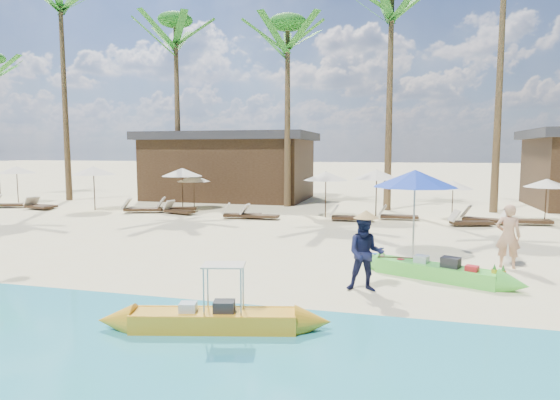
% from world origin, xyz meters
% --- Properties ---
extents(ground, '(240.00, 240.00, 0.00)m').
position_xyz_m(ground, '(0.00, 0.00, 0.00)').
color(ground, beige).
rests_on(ground, ground).
extents(wet_sand_strip, '(240.00, 4.50, 0.01)m').
position_xyz_m(wet_sand_strip, '(0.00, -5.00, 0.00)').
color(wet_sand_strip, tan).
rests_on(wet_sand_strip, ground).
extents(green_canoe, '(4.38, 2.11, 0.59)m').
position_xyz_m(green_canoe, '(3.66, 0.49, 0.20)').
color(green_canoe, '#55DF44').
rests_on(green_canoe, ground).
extents(yellow_canoe, '(4.49, 1.33, 1.18)m').
position_xyz_m(yellow_canoe, '(-0.30, -3.94, 0.19)').
color(yellow_canoe, gold).
rests_on(yellow_canoe, ground).
extents(tourist, '(0.70, 0.53, 1.72)m').
position_xyz_m(tourist, '(5.61, 2.15, 0.86)').
color(tourist, tan).
rests_on(tourist, ground).
extents(vendor_green, '(0.88, 0.71, 1.70)m').
position_xyz_m(vendor_green, '(2.07, -0.91, 0.85)').
color(vendor_green, '#161A3D').
rests_on(vendor_green, ground).
extents(blue_umbrella, '(2.40, 2.40, 2.59)m').
position_xyz_m(blue_umbrella, '(3.19, 2.57, 2.34)').
color(blue_umbrella, '#99999E').
rests_on(blue_umbrella, ground).
extents(resort_parasol_1, '(2.15, 2.15, 2.21)m').
position_xyz_m(resort_parasol_1, '(-19.59, 12.04, 1.99)').
color(resort_parasol_1, '#3D2A19').
rests_on(resort_parasol_1, ground).
extents(lounger_1_left, '(1.99, 1.11, 0.65)m').
position_xyz_m(lounger_1_left, '(-18.10, 9.80, 0.22)').
color(lounger_1_left, '#3D2A19').
rests_on(lounger_1_left, ground).
extents(lounger_1_right, '(1.68, 0.72, 0.55)m').
position_xyz_m(lounger_1_right, '(-16.14, 10.08, 0.18)').
color(lounger_1_right, '#3D2A19').
rests_on(lounger_1_right, ground).
extents(resort_parasol_2, '(2.25, 2.25, 2.32)m').
position_xyz_m(resort_parasol_2, '(-12.84, 10.09, 2.09)').
color(resort_parasol_2, '#3D2A19').
rests_on(resort_parasol_2, ground).
extents(lounger_2_left, '(1.83, 0.92, 0.60)m').
position_xyz_m(lounger_2_left, '(-15.97, 9.50, 0.20)').
color(lounger_2_left, '#3D2A19').
rests_on(lounger_2_left, ground).
extents(resort_parasol_3, '(2.15, 2.15, 2.22)m').
position_xyz_m(resort_parasol_3, '(-8.37, 11.33, 2.00)').
color(resort_parasol_3, '#3D2A19').
rests_on(resort_parasol_3, ground).
extents(lounger_3_left, '(2.07, 1.17, 0.67)m').
position_xyz_m(lounger_3_left, '(-9.91, 9.71, 0.22)').
color(lounger_3_left, '#3D2A19').
rests_on(lounger_3_left, ground).
extents(lounger_3_right, '(1.80, 1.04, 0.58)m').
position_xyz_m(lounger_3_right, '(-7.86, 9.72, 0.20)').
color(lounger_3_right, '#3D2A19').
rests_on(lounger_3_right, ground).
extents(resort_parasol_4, '(1.78, 1.78, 1.84)m').
position_xyz_m(resort_parasol_4, '(-7.98, 11.91, 1.66)').
color(resort_parasol_4, '#3D2A19').
rests_on(resort_parasol_4, ground).
extents(lounger_4_left, '(2.07, 1.21, 0.67)m').
position_xyz_m(lounger_4_left, '(-8.39, 10.44, 0.22)').
color(lounger_4_left, '#3D2A19').
rests_on(lounger_4_left, ground).
extents(lounger_4_right, '(1.95, 1.04, 0.63)m').
position_xyz_m(lounger_4_right, '(-4.39, 9.09, 0.21)').
color(lounger_4_right, '#3D2A19').
rests_on(lounger_4_right, ground).
extents(resort_parasol_5, '(2.11, 2.11, 2.17)m').
position_xyz_m(resort_parasol_5, '(-0.59, 10.42, 1.96)').
color(resort_parasol_5, '#3D2A19').
rests_on(resort_parasol_5, ground).
extents(lounger_5_left, '(1.79, 0.56, 0.61)m').
position_xyz_m(lounger_5_left, '(-3.51, 9.05, 0.20)').
color(lounger_5_left, '#3D2A19').
rests_on(lounger_5_left, ground).
extents(resort_parasol_6, '(2.21, 2.21, 2.28)m').
position_xyz_m(resort_parasol_6, '(1.74, 10.46, 2.05)').
color(resort_parasol_6, '#3D2A19').
rests_on(resort_parasol_6, ground).
extents(lounger_6_left, '(1.95, 0.72, 0.65)m').
position_xyz_m(lounger_6_left, '(0.63, 9.47, 0.22)').
color(lounger_6_left, '#3D2A19').
rests_on(lounger_6_left, ground).
extents(lounger_6_right, '(1.79, 0.63, 0.60)m').
position_xyz_m(lounger_6_right, '(2.66, 10.44, 0.20)').
color(lounger_6_right, '#3D2A19').
rests_on(lounger_6_right, ground).
extents(resort_parasol_7, '(1.77, 1.77, 1.82)m').
position_xyz_m(resort_parasol_7, '(5.05, 10.43, 1.64)').
color(resort_parasol_7, '#3D2A19').
rests_on(resort_parasol_7, ground).
extents(lounger_7_left, '(2.03, 1.16, 0.66)m').
position_xyz_m(lounger_7_left, '(6.27, 10.25, 0.22)').
color(lounger_7_left, '#3D2A19').
rests_on(lounger_7_left, ground).
extents(lounger_7_right, '(1.86, 1.03, 0.61)m').
position_xyz_m(lounger_7_right, '(5.59, 9.29, 0.20)').
color(lounger_7_right, '#3D2A19').
rests_on(lounger_7_right, ground).
extents(resort_parasol_8, '(1.86, 1.86, 1.92)m').
position_xyz_m(resort_parasol_8, '(8.95, 11.18, 1.73)').
color(resort_parasol_8, '#3D2A19').
rests_on(resort_parasol_8, ground).
extents(lounger_8_left, '(2.03, 0.77, 0.68)m').
position_xyz_m(lounger_8_left, '(7.89, 10.25, 0.23)').
color(lounger_8_left, '#3D2A19').
rests_on(lounger_8_left, ground).
extents(palm_1, '(2.08, 2.08, 13.60)m').
position_xyz_m(palm_1, '(-17.59, 14.06, 10.82)').
color(palm_1, brown).
rests_on(palm_1, ground).
extents(palm_2, '(2.08, 2.08, 11.33)m').
position_xyz_m(palm_2, '(-10.45, 15.08, 9.18)').
color(palm_2, brown).
rests_on(palm_2, ground).
extents(palm_3, '(2.08, 2.08, 10.52)m').
position_xyz_m(palm_3, '(-3.36, 14.27, 8.58)').
color(palm_3, brown).
rests_on(palm_3, ground).
extents(palm_4, '(2.08, 2.08, 11.70)m').
position_xyz_m(palm_4, '(2.15, 14.01, 9.45)').
color(palm_4, brown).
rests_on(palm_4, ground).
extents(pavilion_west, '(10.80, 6.60, 4.30)m').
position_xyz_m(pavilion_west, '(-8.00, 17.50, 2.19)').
color(pavilion_west, '#3D2A19').
rests_on(pavilion_west, ground).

